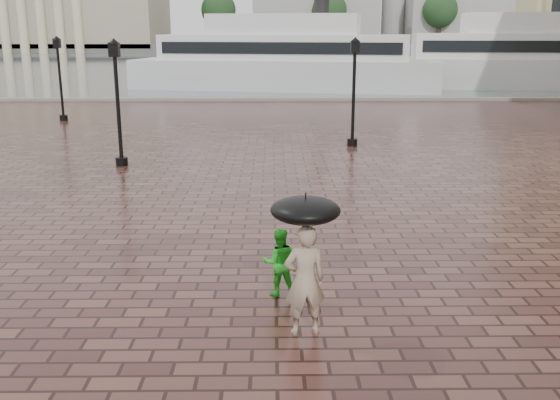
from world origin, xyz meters
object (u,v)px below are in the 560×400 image
street_lamps (169,89)px  ferry_far (537,58)px  adult_pedestrian (305,280)px  ferry_near (284,59)px  child_pedestrian (279,262)px

street_lamps → ferry_far: ferry_far is taller
adult_pedestrian → street_lamps: bearing=-84.5°
adult_pedestrian → ferry_near: ferry_near is taller
ferry_near → adult_pedestrian: bearing=-79.2°
adult_pedestrian → ferry_near: bearing=-100.4°
adult_pedestrian → child_pedestrian: size_ratio=1.44×
ferry_near → ferry_far: (21.72, 1.05, 0.06)m
ferry_far → adult_pedestrian: bearing=-108.3°
street_lamps → child_pedestrian: size_ratio=11.94×
street_lamps → adult_pedestrian: (5.07, -18.62, -1.40)m
child_pedestrian → ferry_near: bearing=-98.0°
ferry_near → street_lamps: bearing=-90.9°
adult_pedestrian → child_pedestrian: bearing=-85.5°
street_lamps → adult_pedestrian: bearing=-74.8°
street_lamps → ferry_near: (5.58, 25.50, 0.19)m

